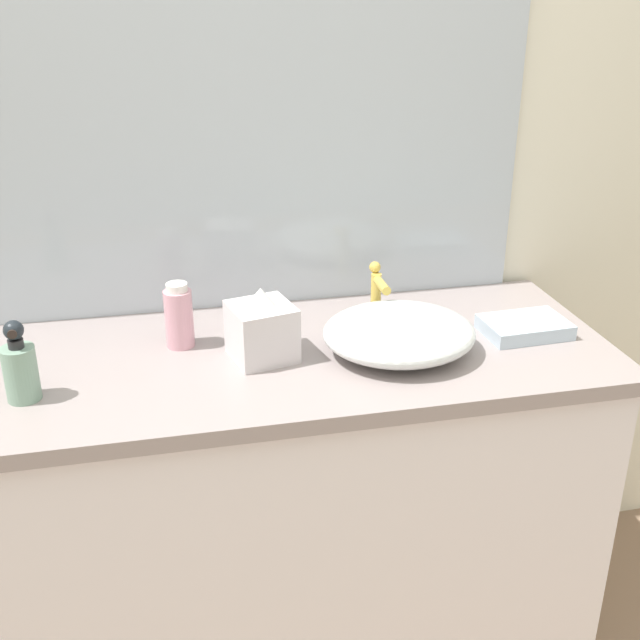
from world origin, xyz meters
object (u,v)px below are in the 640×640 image
(lotion_bottle, at_px, (179,316))
(tissue_box, at_px, (262,328))
(folded_hand_towel, at_px, (525,327))
(sink_basin, at_px, (399,333))
(soap_dispenser, at_px, (20,368))

(lotion_bottle, distance_m, tissue_box, 0.20)
(folded_hand_towel, bearing_deg, sink_basin, -175.13)
(soap_dispenser, height_order, folded_hand_towel, soap_dispenser)
(soap_dispenser, height_order, tissue_box, soap_dispenser)
(lotion_bottle, xyz_separation_m, folded_hand_towel, (0.79, -0.11, -0.05))
(sink_basin, distance_m, soap_dispenser, 0.79)
(lotion_bottle, xyz_separation_m, tissue_box, (0.17, -0.10, -0.00))
(sink_basin, height_order, tissue_box, tissue_box)
(lotion_bottle, bearing_deg, folded_hand_towel, -7.95)
(tissue_box, bearing_deg, lotion_bottle, 149.83)
(sink_basin, relative_size, lotion_bottle, 2.26)
(sink_basin, xyz_separation_m, soap_dispenser, (-0.79, -0.04, 0.02))
(soap_dispenser, bearing_deg, tissue_box, 9.36)
(sink_basin, bearing_deg, tissue_box, 172.93)
(sink_basin, distance_m, tissue_box, 0.30)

